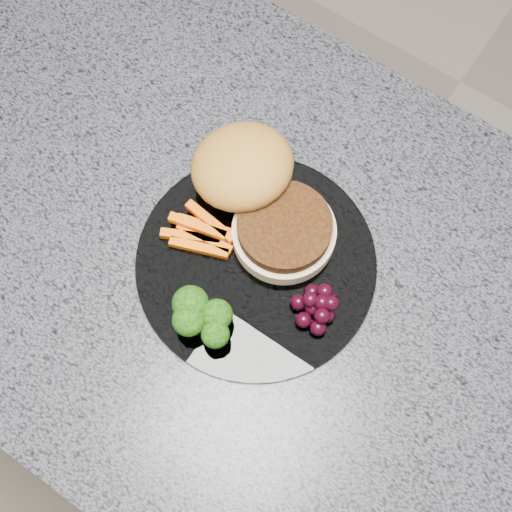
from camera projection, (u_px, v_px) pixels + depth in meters
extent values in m
plane|color=#ADA191|center=(248.00, 391.00, 1.62)|extent=(4.00, 4.00, 0.00)
cube|color=#53331C|center=(245.00, 350.00, 1.22)|extent=(1.20, 0.60, 0.86)
cube|color=#565560|center=(239.00, 262.00, 0.79)|extent=(1.20, 0.60, 0.04)
cylinder|color=white|center=(256.00, 263.00, 0.77)|extent=(0.26, 0.26, 0.01)
cylinder|color=beige|center=(284.00, 233.00, 0.77)|extent=(0.13, 0.13, 0.02)
cylinder|color=#49290E|center=(285.00, 226.00, 0.75)|extent=(0.12, 0.12, 0.02)
ellipsoid|color=#A27028|center=(242.00, 169.00, 0.77)|extent=(0.13, 0.13, 0.06)
cube|color=#F16304|center=(206.00, 227.00, 0.77)|extent=(0.07, 0.03, 0.01)
cube|color=#F16304|center=(205.00, 238.00, 0.77)|extent=(0.07, 0.02, 0.01)
cube|color=#F16304|center=(191.00, 237.00, 0.77)|extent=(0.06, 0.04, 0.01)
cube|color=#F16304|center=(210.00, 222.00, 0.77)|extent=(0.07, 0.02, 0.01)
cube|color=#F16304|center=(198.00, 226.00, 0.77)|extent=(0.07, 0.02, 0.01)
cube|color=#F16304|center=(199.00, 248.00, 0.77)|extent=(0.06, 0.03, 0.01)
cylinder|color=#5E9335|center=(192.00, 309.00, 0.74)|extent=(0.01, 0.01, 0.02)
ellipsoid|color=#0C3807|center=(191.00, 303.00, 0.72)|extent=(0.04, 0.04, 0.03)
cylinder|color=#5E9335|center=(218.00, 319.00, 0.74)|extent=(0.01, 0.01, 0.02)
ellipsoid|color=#0C3807|center=(217.00, 315.00, 0.72)|extent=(0.03, 0.03, 0.03)
cylinder|color=#5E9335|center=(191.00, 325.00, 0.73)|extent=(0.01, 0.01, 0.02)
ellipsoid|color=#0C3807|center=(189.00, 320.00, 0.72)|extent=(0.03, 0.03, 0.03)
cylinder|color=#5E9335|center=(216.00, 338.00, 0.73)|extent=(0.01, 0.01, 0.02)
ellipsoid|color=#0C3807|center=(215.00, 334.00, 0.71)|extent=(0.03, 0.03, 0.03)
sphere|color=black|center=(313.00, 307.00, 0.74)|extent=(0.02, 0.02, 0.02)
sphere|color=black|center=(327.00, 315.00, 0.74)|extent=(0.02, 0.02, 0.02)
sphere|color=black|center=(330.00, 300.00, 0.74)|extent=(0.02, 0.02, 0.02)
sphere|color=black|center=(312.00, 292.00, 0.74)|extent=(0.02, 0.02, 0.02)
sphere|color=black|center=(298.00, 302.00, 0.74)|extent=(0.02, 0.02, 0.02)
sphere|color=black|center=(304.00, 320.00, 0.73)|extent=(0.02, 0.02, 0.02)
sphere|color=black|center=(318.00, 328.00, 0.73)|extent=(0.02, 0.02, 0.02)
sphere|color=black|center=(322.00, 302.00, 0.73)|extent=(0.02, 0.02, 0.02)
sphere|color=black|center=(311.00, 299.00, 0.73)|extent=(0.02, 0.02, 0.02)
sphere|color=black|center=(322.00, 316.00, 0.72)|extent=(0.02, 0.02, 0.02)
sphere|color=black|center=(325.00, 291.00, 0.73)|extent=(0.02, 0.02, 0.02)
sphere|color=black|center=(331.00, 303.00, 0.73)|extent=(0.02, 0.02, 0.02)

